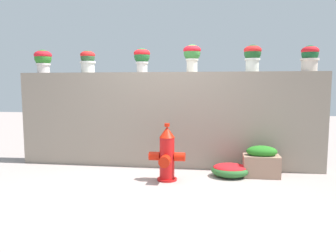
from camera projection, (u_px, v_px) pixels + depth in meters
ground_plane at (156, 183)px, 4.95m from camera, size 24.00×24.00×0.00m
stone_wall at (167, 120)px, 5.94m from camera, size 5.22×0.41×1.63m
potted_plant_0 at (43, 59)px, 6.20m from camera, size 0.32×0.32×0.42m
potted_plant_1 at (88, 60)px, 6.04m from camera, size 0.28×0.28×0.40m
potted_plant_2 at (142, 57)px, 5.87m from camera, size 0.28×0.28×0.41m
potted_plant_3 at (192, 54)px, 5.77m from camera, size 0.30×0.30×0.47m
potted_plant_4 at (253, 55)px, 5.63m from camera, size 0.29×0.29×0.45m
potted_plant_5 at (310, 56)px, 5.45m from camera, size 0.29×0.29×0.42m
fire_hydrant at (167, 155)px, 5.03m from camera, size 0.54×0.43×0.86m
flower_bush_left at (230, 170)px, 5.29m from camera, size 0.58×0.52×0.21m
planter_box at (261, 162)px, 5.28m from camera, size 0.55×0.35×0.49m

